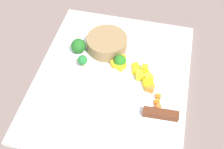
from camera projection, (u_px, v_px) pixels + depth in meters
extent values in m
plane|color=#6E5E58|center=(112.00, 80.00, 0.72)|extent=(4.00, 4.00, 0.00)
cube|color=white|center=(112.00, 78.00, 0.72)|extent=(0.45, 0.37, 0.01)
cylinder|color=olive|center=(107.00, 43.00, 0.76)|extent=(0.11, 0.11, 0.04)
cube|color=silver|center=(65.00, 101.00, 0.67)|extent=(0.03, 0.18, 0.00)
cube|color=#592C18|center=(161.00, 114.00, 0.64)|extent=(0.02, 0.08, 0.02)
cube|color=orange|center=(150.00, 88.00, 0.68)|extent=(0.02, 0.02, 0.02)
cube|color=orange|center=(158.00, 96.00, 0.67)|extent=(0.01, 0.01, 0.01)
cube|color=orange|center=(158.00, 107.00, 0.65)|extent=(0.01, 0.01, 0.01)
cube|color=orange|center=(157.00, 102.00, 0.66)|extent=(0.01, 0.01, 0.01)
cube|color=yellow|center=(121.00, 66.00, 0.72)|extent=(0.03, 0.03, 0.02)
cube|color=yellow|center=(148.00, 84.00, 0.69)|extent=(0.03, 0.03, 0.02)
cube|color=yellow|center=(145.00, 68.00, 0.72)|extent=(0.02, 0.02, 0.02)
cube|color=yellow|center=(115.00, 63.00, 0.73)|extent=(0.03, 0.03, 0.02)
cube|color=yellow|center=(139.00, 75.00, 0.71)|extent=(0.03, 0.02, 0.02)
cube|color=yellow|center=(122.00, 60.00, 0.73)|extent=(0.02, 0.02, 0.02)
cube|color=yellow|center=(146.00, 73.00, 0.71)|extent=(0.02, 0.02, 0.01)
cube|color=yellow|center=(148.00, 78.00, 0.70)|extent=(0.03, 0.03, 0.02)
cube|color=yellow|center=(136.00, 71.00, 0.72)|extent=(0.02, 0.02, 0.01)
cube|color=yellow|center=(136.00, 66.00, 0.73)|extent=(0.02, 0.02, 0.01)
cylinder|color=#96B859|center=(83.00, 63.00, 0.73)|extent=(0.01, 0.01, 0.01)
sphere|color=#257833|center=(83.00, 60.00, 0.72)|extent=(0.02, 0.02, 0.02)
cylinder|color=#83BA63|center=(79.00, 50.00, 0.77)|extent=(0.01, 0.01, 0.01)
sphere|color=#226622|center=(79.00, 46.00, 0.75)|extent=(0.04, 0.04, 0.04)
cylinder|color=#8FC365|center=(120.00, 64.00, 0.73)|extent=(0.01, 0.01, 0.01)
sphere|color=#25731D|center=(120.00, 61.00, 0.72)|extent=(0.03, 0.03, 0.03)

